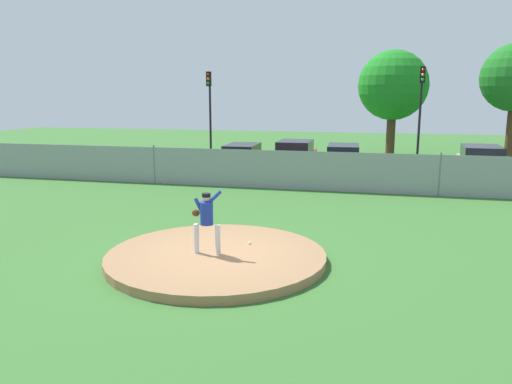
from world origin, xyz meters
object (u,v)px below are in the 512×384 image
object	(u,v)px
parked_car_silver	(481,164)
parked_car_red	(295,157)
baseball	(250,243)
pitcher_youth	(206,217)
traffic_light_near	(210,101)
parked_car_teal	(343,160)
parked_car_navy	(242,159)
traffic_cone_orange	(98,167)
traffic_light_far	(421,100)

from	to	relation	value
parked_car_silver	parked_car_red	bearing A→B (deg)	177.13
baseball	parked_car_red	distance (m)	14.08
pitcher_youth	traffic_light_near	bearing A→B (deg)	108.71
parked_car_teal	pitcher_youth	bearing A→B (deg)	-99.02
baseball	parked_car_navy	distance (m)	13.71
parked_car_navy	traffic_cone_orange	xyz separation A→B (m)	(-7.76, -1.49, -0.50)
traffic_light_near	traffic_light_far	bearing A→B (deg)	-1.08
parked_car_teal	parked_car_navy	distance (m)	5.35
traffic_cone_orange	parked_car_red	bearing A→B (deg)	12.65
parked_car_navy	pitcher_youth	bearing A→B (deg)	-78.16
parked_car_silver	parked_car_red	distance (m)	9.26
traffic_cone_orange	parked_car_teal	bearing A→B (deg)	9.11
baseball	traffic_light_near	xyz separation A→B (m)	(-7.28, 18.00, 3.52)
baseball	traffic_light_near	bearing A→B (deg)	112.01
baseball	traffic_light_far	distance (m)	18.94
traffic_light_near	traffic_light_far	world-z (taller)	traffic_light_far
parked_car_navy	traffic_light_near	world-z (taller)	traffic_light_near
parked_car_navy	traffic_cone_orange	size ratio (longest dim) A/B	8.82
parked_car_teal	parked_car_navy	xyz separation A→B (m)	(-5.31, -0.60, -0.01)
parked_car_silver	parked_car_red	world-z (taller)	parked_car_red
baseball	parked_car_navy	size ratio (longest dim) A/B	0.02
parked_car_silver	traffic_cone_orange	bearing A→B (deg)	-174.53
parked_car_navy	traffic_light_near	xyz separation A→B (m)	(-3.47, 4.84, 3.02)
traffic_light_near	parked_car_navy	bearing A→B (deg)	-54.38
pitcher_youth	baseball	distance (m)	1.59
pitcher_youth	parked_car_teal	distance (m)	14.95
pitcher_youth	traffic_light_far	distance (m)	19.99
pitcher_youth	baseball	size ratio (longest dim) A/B	21.96
pitcher_youth	parked_car_navy	distance (m)	14.48
traffic_cone_orange	parked_car_navy	bearing A→B (deg)	10.89
parked_car_red	traffic_light_near	distance (m)	7.93
parked_car_teal	traffic_light_near	world-z (taller)	traffic_light_near
parked_car_silver	traffic_light_far	distance (m)	5.81
baseball	parked_car_navy	bearing A→B (deg)	106.15
parked_car_silver	parked_car_teal	size ratio (longest dim) A/B	1.04
parked_car_teal	traffic_cone_orange	world-z (taller)	parked_car_teal
traffic_light_far	parked_car_navy	bearing A→B (deg)	-153.75
traffic_cone_orange	pitcher_youth	bearing A→B (deg)	-49.73
parked_car_red	parked_car_navy	size ratio (longest dim) A/B	0.92
pitcher_youth	traffic_light_near	size ratio (longest dim) A/B	0.29
parked_car_silver	traffic_cone_orange	xyz separation A→B (m)	(-19.73, -1.89, -0.56)
pitcher_youth	parked_car_teal	size ratio (longest dim) A/B	0.35
pitcher_youth	traffic_cone_orange	bearing A→B (deg)	130.27
pitcher_youth	traffic_light_near	distance (m)	20.23
pitcher_youth	parked_car_red	bearing A→B (deg)	90.94
pitcher_youth	baseball	xyz separation A→B (m)	(0.84, 1.00, -0.90)
parked_car_red	traffic_light_near	world-z (taller)	traffic_light_near
baseball	traffic_light_far	xyz separation A→B (m)	(5.51, 17.76, 3.59)
pitcher_youth	parked_car_red	distance (m)	15.03
parked_car_navy	traffic_light_near	distance (m)	6.67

